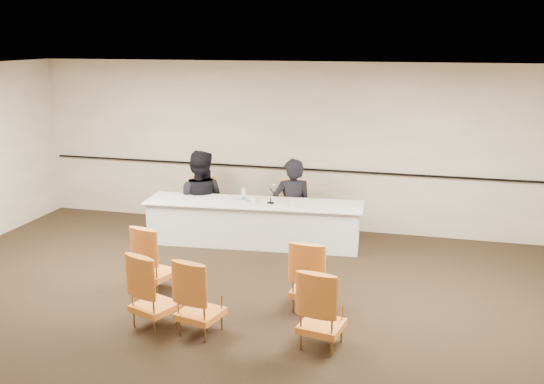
{
  "coord_description": "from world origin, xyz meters",
  "views": [
    {
      "loc": [
        2.26,
        -6.5,
        3.41
      ],
      "look_at": [
        -0.14,
        2.6,
        0.99
      ],
      "focal_mm": 40.0,
      "sensor_mm": 36.0,
      "label": 1
    }
  ],
  "objects": [
    {
      "name": "floor",
      "position": [
        0.0,
        0.0,
        0.0
      ],
      "size": [
        10.0,
        10.0,
        0.0
      ],
      "primitive_type": "plane",
      "color": "black",
      "rests_on": "ground"
    },
    {
      "name": "ceiling",
      "position": [
        0.0,
        0.0,
        3.0
      ],
      "size": [
        10.0,
        10.0,
        0.0
      ],
      "primitive_type": "plane",
      "rotation": [
        3.14,
        0.0,
        0.0
      ],
      "color": "white",
      "rests_on": "ground"
    },
    {
      "name": "wall_back",
      "position": [
        0.0,
        4.0,
        1.5
      ],
      "size": [
        10.0,
        0.04,
        3.0
      ],
      "primitive_type": "cube",
      "color": "#B3AB8D",
      "rests_on": "ground"
    },
    {
      "name": "wall_rail",
      "position": [
        0.0,
        3.96,
        1.1
      ],
      "size": [
        9.8,
        0.04,
        0.03
      ],
      "primitive_type": "cube",
      "color": "black",
      "rests_on": "wall_back"
    },
    {
      "name": "panel_table",
      "position": [
        -0.52,
        2.86,
        0.36
      ],
      "size": [
        3.7,
        1.15,
        0.73
      ],
      "primitive_type": null,
      "rotation": [
        0.0,
        0.0,
        0.09
      ],
      "color": "white",
      "rests_on": "ground"
    },
    {
      "name": "panelist_main",
      "position": [
        0.01,
        3.45,
        0.43
      ],
      "size": [
        0.82,
        0.69,
        1.91
      ],
      "primitive_type": "imported",
      "rotation": [
        0.0,
        0.0,
        3.54
      ],
      "color": "black",
      "rests_on": "ground"
    },
    {
      "name": "panelist_main_chair",
      "position": [
        0.01,
        3.45,
        0.47
      ],
      "size": [
        0.54,
        0.54,
        0.95
      ],
      "primitive_type": null,
      "rotation": [
        0.0,
        0.0,
        0.09
      ],
      "color": "orange",
      "rests_on": "ground"
    },
    {
      "name": "panelist_second",
      "position": [
        -1.67,
        3.31,
        0.48
      ],
      "size": [
        1.02,
        0.82,
        1.98
      ],
      "primitive_type": "imported",
      "rotation": [
        0.0,
        0.0,
        3.22
      ],
      "color": "black",
      "rests_on": "ground"
    },
    {
      "name": "panelist_second_chair",
      "position": [
        -1.67,
        3.31,
        0.47
      ],
      "size": [
        0.54,
        0.54,
        0.95
      ],
      "primitive_type": null,
      "rotation": [
        0.0,
        0.0,
        0.09
      ],
      "color": "orange",
      "rests_on": "ground"
    },
    {
      "name": "papers",
      "position": [
        -0.12,
        2.82,
        0.73
      ],
      "size": [
        0.37,
        0.35,
        0.0
      ],
      "primitive_type": "cube",
      "rotation": [
        0.0,
        0.0,
        0.56
      ],
      "color": "silver",
      "rests_on": "panel_table"
    },
    {
      "name": "microphone",
      "position": [
        -0.22,
        2.84,
        0.89
      ],
      "size": [
        0.13,
        0.23,
        0.31
      ],
      "primitive_type": null,
      "rotation": [
        0.0,
        0.0,
        -0.08
      ],
      "color": "black",
      "rests_on": "panel_table"
    },
    {
      "name": "water_bottle",
      "position": [
        -0.68,
        2.83,
        0.85
      ],
      "size": [
        0.08,
        0.08,
        0.25
      ],
      "primitive_type": null,
      "rotation": [
        0.0,
        0.0,
        -0.03
      ],
      "color": "#17827C",
      "rests_on": "panel_table"
    },
    {
      "name": "drinking_glass",
      "position": [
        -0.52,
        2.83,
        0.78
      ],
      "size": [
        0.07,
        0.07,
        0.1
      ],
      "primitive_type": "cylinder",
      "rotation": [
        0.0,
        0.0,
        0.04
      ],
      "color": "white",
      "rests_on": "panel_table"
    },
    {
      "name": "coffee_cup",
      "position": [
        0.17,
        2.74,
        0.79
      ],
      "size": [
        0.11,
        0.11,
        0.13
      ],
      "primitive_type": "cylinder",
      "rotation": [
        0.0,
        0.0,
        0.33
      ],
      "color": "white",
      "rests_on": "panel_table"
    },
    {
      "name": "aud_chair_front_left",
      "position": [
        -1.28,
        0.63,
        0.47
      ],
      "size": [
        0.62,
        0.62,
        0.95
      ],
      "primitive_type": null,
      "rotation": [
        0.0,
        0.0,
        -0.27
      ],
      "color": "orange",
      "rests_on": "ground"
    },
    {
      "name": "aud_chair_front_right",
      "position": [
        0.91,
        0.59,
        0.47
      ],
      "size": [
        0.54,
        0.54,
        0.95
      ],
      "primitive_type": null,
      "rotation": [
        0.0,
        0.0,
        -0.07
      ],
      "color": "orange",
      "rests_on": "ground"
    },
    {
      "name": "aud_chair_back_left",
      "position": [
        -0.83,
        -0.35,
        0.47
      ],
      "size": [
        0.65,
        0.65,
        0.95
      ],
      "primitive_type": null,
      "rotation": [
        0.0,
        0.0,
        -0.37
      ],
      "color": "orange",
      "rests_on": "ground"
    },
    {
      "name": "aud_chair_back_mid",
      "position": [
        -0.22,
        -0.38,
        0.47
      ],
      "size": [
        0.6,
        0.6,
        0.95
      ],
      "primitive_type": null,
      "rotation": [
        0.0,
        0.0,
        -0.23
      ],
      "color": "orange",
      "rests_on": "ground"
    },
    {
      "name": "aud_chair_back_right",
      "position": [
        1.21,
        -0.33,
        0.47
      ],
      "size": [
        0.58,
        0.58,
        0.95
      ],
      "primitive_type": null,
      "rotation": [
        0.0,
        0.0,
        -0.17
      ],
      "color": "orange",
      "rests_on": "ground"
    }
  ]
}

